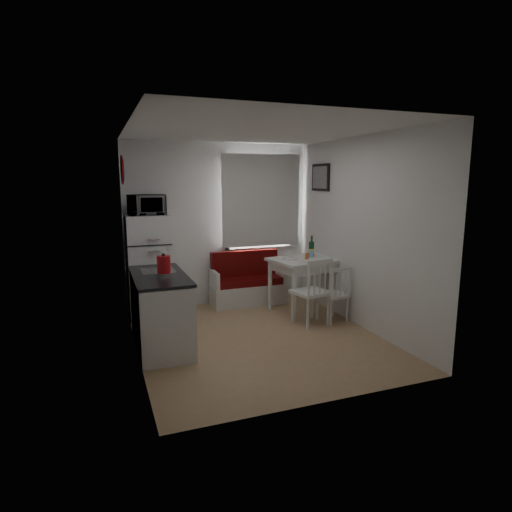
{
  "coord_description": "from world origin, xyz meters",
  "views": [
    {
      "loc": [
        -1.87,
        -4.92,
        2.01
      ],
      "look_at": [
        0.17,
        0.5,
        0.98
      ],
      "focal_mm": 30.0,
      "sensor_mm": 36.0,
      "label": 1
    }
  ],
  "objects_px": {
    "kitchen_counter": "(160,310)",
    "dining_table": "(308,264)",
    "microwave": "(146,205)",
    "chair_right": "(336,289)",
    "chair_left": "(314,285)",
    "kettle": "(164,265)",
    "fridge": "(149,266)",
    "bench": "(248,287)",
    "wine_bottle": "(312,246)"
  },
  "relations": [
    {
      "from": "chair_left",
      "to": "kettle",
      "type": "height_order",
      "value": "kettle"
    },
    {
      "from": "chair_right",
      "to": "bench",
      "type": "bearing_deg",
      "value": 110.9
    },
    {
      "from": "kitchen_counter",
      "to": "microwave",
      "type": "bearing_deg",
      "value": 89.06
    },
    {
      "from": "kettle",
      "to": "microwave",
      "type": "bearing_deg",
      "value": 91.36
    },
    {
      "from": "chair_right",
      "to": "microwave",
      "type": "bearing_deg",
      "value": 142.57
    },
    {
      "from": "dining_table",
      "to": "chair_right",
      "type": "distance_m",
      "value": 0.7
    },
    {
      "from": "fridge",
      "to": "kettle",
      "type": "distance_m",
      "value": 1.34
    },
    {
      "from": "dining_table",
      "to": "chair_left",
      "type": "relative_size",
      "value": 2.32
    },
    {
      "from": "chair_left",
      "to": "chair_right",
      "type": "xyz_separation_m",
      "value": [
        0.36,
        0.02,
        -0.09
      ]
    },
    {
      "from": "chair_left",
      "to": "chair_right",
      "type": "distance_m",
      "value": 0.37
    },
    {
      "from": "fridge",
      "to": "wine_bottle",
      "type": "xyz_separation_m",
      "value": [
        2.43,
        -0.48,
        0.24
      ]
    },
    {
      "from": "kitchen_counter",
      "to": "dining_table",
      "type": "bearing_deg",
      "value": 15.8
    },
    {
      "from": "dining_table",
      "to": "wine_bottle",
      "type": "relative_size",
      "value": 3.67
    },
    {
      "from": "dining_table",
      "to": "fridge",
      "type": "relative_size",
      "value": 0.8
    },
    {
      "from": "chair_left",
      "to": "microwave",
      "type": "xyz_separation_m",
      "value": [
        -2.07,
        1.2,
        1.07
      ]
    },
    {
      "from": "microwave",
      "to": "fridge",
      "type": "bearing_deg",
      "value": 90.0
    },
    {
      "from": "chair_left",
      "to": "fridge",
      "type": "relative_size",
      "value": 0.35
    },
    {
      "from": "chair_left",
      "to": "kettle",
      "type": "distance_m",
      "value": 2.09
    },
    {
      "from": "chair_left",
      "to": "chair_right",
      "type": "bearing_deg",
      "value": -9.19
    },
    {
      "from": "fridge",
      "to": "microwave",
      "type": "height_order",
      "value": "microwave"
    },
    {
      "from": "chair_left",
      "to": "microwave",
      "type": "bearing_deg",
      "value": 138.28
    },
    {
      "from": "bench",
      "to": "chair_right",
      "type": "xyz_separation_m",
      "value": [
        0.85,
        -1.34,
        0.21
      ]
    },
    {
      "from": "kitchen_counter",
      "to": "kettle",
      "type": "distance_m",
      "value": 0.58
    },
    {
      "from": "chair_left",
      "to": "fridge",
      "type": "bearing_deg",
      "value": 137.26
    },
    {
      "from": "bench",
      "to": "chair_left",
      "type": "height_order",
      "value": "chair_left"
    },
    {
      "from": "kitchen_counter",
      "to": "fridge",
      "type": "distance_m",
      "value": 1.28
    },
    {
      "from": "microwave",
      "to": "kettle",
      "type": "relative_size",
      "value": 2.04
    },
    {
      "from": "kitchen_counter",
      "to": "wine_bottle",
      "type": "bearing_deg",
      "value": 17.29
    },
    {
      "from": "chair_left",
      "to": "fridge",
      "type": "height_order",
      "value": "fridge"
    },
    {
      "from": "kitchen_counter",
      "to": "microwave",
      "type": "xyz_separation_m",
      "value": [
        0.02,
        1.19,
        1.21
      ]
    },
    {
      "from": "kitchen_counter",
      "to": "chair_left",
      "type": "height_order",
      "value": "kitchen_counter"
    },
    {
      "from": "chair_right",
      "to": "fridge",
      "type": "height_order",
      "value": "fridge"
    },
    {
      "from": "bench",
      "to": "kettle",
      "type": "bearing_deg",
      "value": -137.45
    },
    {
      "from": "bench",
      "to": "microwave",
      "type": "distance_m",
      "value": 2.1
    },
    {
      "from": "dining_table",
      "to": "chair_right",
      "type": "xyz_separation_m",
      "value": [
        0.11,
        -0.65,
        -0.24
      ]
    },
    {
      "from": "microwave",
      "to": "kettle",
      "type": "bearing_deg",
      "value": -88.64
    },
    {
      "from": "kettle",
      "to": "dining_table",
      "type": "bearing_deg",
      "value": 17.73
    },
    {
      "from": "bench",
      "to": "chair_left",
      "type": "bearing_deg",
      "value": -70.06
    },
    {
      "from": "dining_table",
      "to": "chair_right",
      "type": "height_order",
      "value": "dining_table"
    },
    {
      "from": "chair_left",
      "to": "microwave",
      "type": "relative_size",
      "value": 1.01
    },
    {
      "from": "chair_right",
      "to": "chair_left",
      "type": "bearing_deg",
      "value": 171.01
    },
    {
      "from": "dining_table",
      "to": "fridge",
      "type": "bearing_deg",
      "value": 156.15
    },
    {
      "from": "chair_left",
      "to": "kitchen_counter",
      "type": "bearing_deg",
      "value": 168.2
    },
    {
      "from": "bench",
      "to": "wine_bottle",
      "type": "relative_size",
      "value": 3.61
    },
    {
      "from": "dining_table",
      "to": "wine_bottle",
      "type": "height_order",
      "value": "wine_bottle"
    },
    {
      "from": "fridge",
      "to": "kettle",
      "type": "bearing_deg",
      "value": -88.69
    },
    {
      "from": "dining_table",
      "to": "chair_left",
      "type": "distance_m",
      "value": 0.73
    },
    {
      "from": "dining_table",
      "to": "kettle",
      "type": "relative_size",
      "value": 4.78
    },
    {
      "from": "bench",
      "to": "chair_right",
      "type": "relative_size",
      "value": 2.71
    },
    {
      "from": "dining_table",
      "to": "wine_bottle",
      "type": "bearing_deg",
      "value": 33.11
    }
  ]
}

